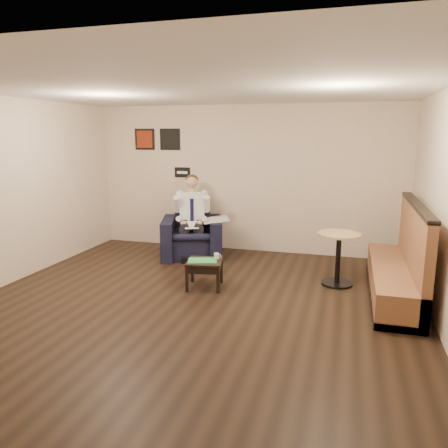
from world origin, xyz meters
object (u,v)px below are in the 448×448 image
(armchair, at_px, (192,229))
(coffee_mug, at_px, (217,256))
(side_table, at_px, (205,274))
(smartphone, at_px, (209,258))
(cafe_table, at_px, (338,259))
(seated_man, at_px, (192,220))
(green_folder, at_px, (203,260))
(banquette, at_px, (395,251))

(armchair, relative_size, coffee_mug, 12.43)
(side_table, bearing_deg, smartphone, 83.01)
(armchair, bearing_deg, cafe_table, -37.03)
(coffee_mug, bearing_deg, seated_man, 123.82)
(cafe_table, bearing_deg, side_table, -160.32)
(green_folder, xyz_separation_m, banquette, (2.68, 0.43, 0.23))
(seated_man, xyz_separation_m, smartphone, (0.75, -1.29, -0.30))
(armchair, height_order, cafe_table, armchair)
(seated_man, height_order, coffee_mug, seated_man)
(coffee_mug, bearing_deg, side_table, -135.94)
(cafe_table, bearing_deg, coffee_mug, -162.89)
(armchair, xyz_separation_m, green_folder, (0.75, -1.60, -0.11))
(seated_man, xyz_separation_m, coffee_mug, (0.87, -1.31, -0.26))
(armchair, relative_size, cafe_table, 1.36)
(seated_man, bearing_deg, smartphone, -78.28)
(seated_man, xyz_separation_m, banquette, (3.39, -1.03, -0.07))
(smartphone, bearing_deg, seated_man, 119.81)
(smartphone, bearing_deg, cafe_table, 15.26)
(armchair, bearing_deg, seated_man, -90.00)
(armchair, relative_size, side_table, 2.15)
(side_table, bearing_deg, green_folder, -135.94)
(seated_man, height_order, green_folder, seated_man)
(coffee_mug, height_order, cafe_table, cafe_table)
(side_table, distance_m, coffee_mug, 0.32)
(side_table, relative_size, green_folder, 1.22)
(seated_man, bearing_deg, side_table, -81.58)
(coffee_mug, height_order, smartphone, coffee_mug)
(smartphone, bearing_deg, banquette, 5.20)
(armchair, relative_size, seated_man, 0.75)
(seated_man, distance_m, coffee_mug, 1.59)
(green_folder, distance_m, cafe_table, 2.04)
(banquette, bearing_deg, side_table, -171.23)
(side_table, xyz_separation_m, cafe_table, (1.89, 0.68, 0.19))
(seated_man, bearing_deg, green_folder, -82.69)
(armchair, height_order, banquette, banquette)
(armchair, bearing_deg, banquette, -37.18)
(green_folder, relative_size, banquette, 0.16)
(green_folder, relative_size, smartphone, 3.21)
(cafe_table, bearing_deg, green_folder, -159.94)
(banquette, bearing_deg, seated_man, 163.04)
(coffee_mug, bearing_deg, banquette, 6.17)
(seated_man, bearing_deg, armchair, 90.00)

